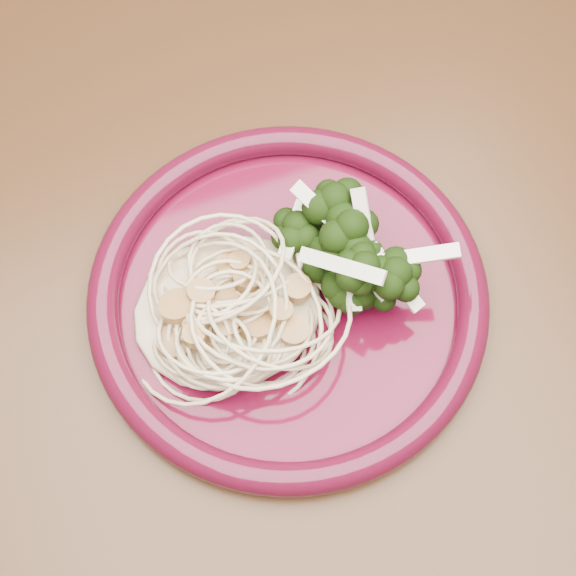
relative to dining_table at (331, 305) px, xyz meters
The scene contains 6 objects.
dining_table is the anchor object (origin of this frame).
dinner_plate 0.12m from the dining_table, 151.36° to the right, with size 0.28×0.28×0.02m.
spaghetti_pile 0.15m from the dining_table, 165.63° to the right, with size 0.12×0.11×0.03m, color beige.
scallop_cluster 0.17m from the dining_table, 165.63° to the right, with size 0.11×0.11×0.04m, color #AC7B3F, non-canonical shape.
broccoli_pile 0.13m from the dining_table, 85.56° to the right, with size 0.08×0.14×0.05m, color black.
onion_garnish 0.16m from the dining_table, 85.56° to the right, with size 0.06×0.09×0.05m, color silver, non-canonical shape.
Camera 1 is at (-0.12, -0.23, 1.23)m, focal length 50.00 mm.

